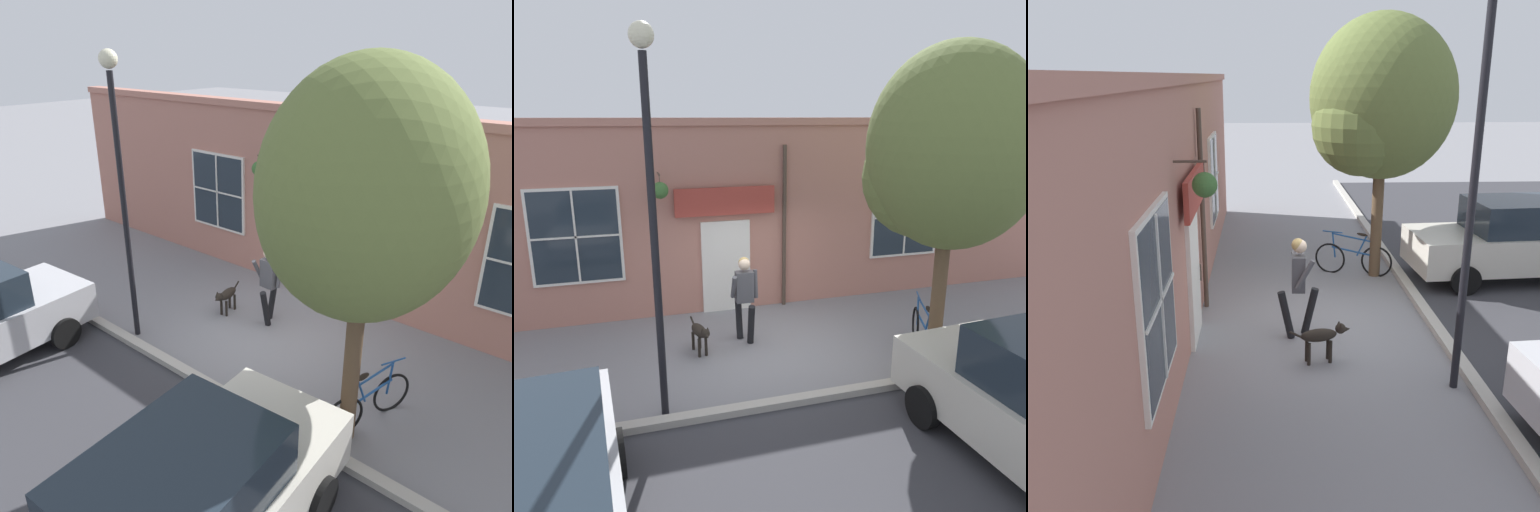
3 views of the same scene
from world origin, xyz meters
The scene contains 8 objects.
ground_plane centered at (0.00, 0.00, 0.00)m, with size 90.00×90.00×0.00m, color gray.
storefront_facade centered at (-2.34, 0.00, 2.16)m, with size 0.95×18.00×4.30m.
pedestrian_walking centered at (-0.43, -0.42, 1.05)m, with size 0.72×0.56×1.74m.
dog_on_leash centered at (-0.12, -1.36, 0.43)m, with size 0.97×0.33×0.64m.
street_tree_by_curb centered at (1.35, 2.55, 3.69)m, with size 3.00×2.70×5.48m.
leaning_bicycle centered at (0.98, 2.71, 0.38)m, with size 1.65×0.63×1.00m.
parked_car_mid_block centered at (4.39, 2.32, 0.88)m, with size 4.42×2.17×1.75m.
street_lamp centered at (1.69, -2.19, 3.50)m, with size 0.32×0.32×5.45m.
Camera 3 is at (-1.02, -9.32, 4.27)m, focal length 40.00 mm.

